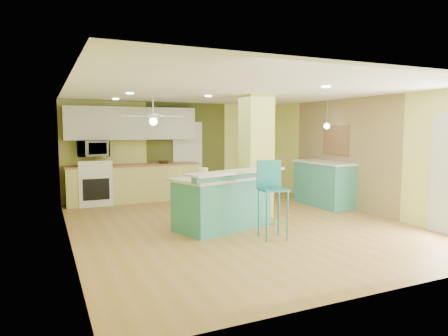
{
  "coord_description": "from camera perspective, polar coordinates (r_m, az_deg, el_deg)",
  "views": [
    {
      "loc": [
        -3.35,
        -6.68,
        1.83
      ],
      "look_at": [
        -0.12,
        0.4,
        1.05
      ],
      "focal_mm": 32.0,
      "sensor_mm": 36.0,
      "label": 1
    }
  ],
  "objects": [
    {
      "name": "peninsula",
      "position": [
        7.32,
        -0.16,
        -4.71
      ],
      "size": [
        2.17,
        1.62,
        1.1
      ],
      "rotation": [
        0.0,
        0.0,
        0.31
      ],
      "color": "teal",
      "rests_on": "floor"
    },
    {
      "name": "bar_stool",
      "position": [
        6.68,
        6.76,
        -2.62
      ],
      "size": [
        0.49,
        0.49,
        1.3
      ],
      "rotation": [
        0.0,
        0.0,
        -0.16
      ],
      "color": "#1C727E",
      "rests_on": "floor"
    },
    {
      "name": "wood_panel",
      "position": [
        9.67,
        16.5,
        2.03
      ],
      "size": [
        0.02,
        3.4,
        2.5
      ],
      "primitive_type": "cube",
      "color": "olive",
      "rests_on": "floor"
    },
    {
      "name": "ceiling",
      "position": [
        7.5,
        2.14,
        10.86
      ],
      "size": [
        6.0,
        7.0,
        0.01
      ],
      "primitive_type": "cube",
      "color": "white",
      "rests_on": "wall_back"
    },
    {
      "name": "ceiling_fan",
      "position": [
        8.97,
        -10.07,
        7.2
      ],
      "size": [
        1.41,
        1.41,
        0.61
      ],
      "color": "white",
      "rests_on": "ceiling"
    },
    {
      "name": "upper_cabinets",
      "position": [
        10.21,
        -13.02,
        6.23
      ],
      "size": [
        3.2,
        0.34,
        0.8
      ],
      "primitive_type": "cube",
      "color": "silver",
      "rests_on": "wall_back"
    },
    {
      "name": "kitchen_run",
      "position": [
        10.18,
        -12.7,
        -2.11
      ],
      "size": [
        3.25,
        0.63,
        0.94
      ],
      "color": "#DED574",
      "rests_on": "floor"
    },
    {
      "name": "microwave",
      "position": [
        9.95,
        -18.17,
        2.65
      ],
      "size": [
        0.7,
        0.48,
        0.39
      ],
      "primitive_type": "imported",
      "color": "silver",
      "rests_on": "wall_back"
    },
    {
      "name": "wall_right",
      "position": [
        9.24,
        19.02,
        1.79
      ],
      "size": [
        0.01,
        7.0,
        2.5
      ],
      "primitive_type": "cube",
      "color": "#E5EA7D",
      "rests_on": "floor"
    },
    {
      "name": "fruit_bowl",
      "position": [
        10.26,
        -8.6,
        0.85
      ],
      "size": [
        0.3,
        0.3,
        0.07
      ],
      "primitive_type": "imported",
      "rotation": [
        0.0,
        0.0,
        -0.06
      ],
      "color": "#392617",
      "rests_on": "kitchen_run"
    },
    {
      "name": "wall_left",
      "position": [
        6.71,
        -21.48,
        0.35
      ],
      "size": [
        0.01,
        7.0,
        2.5
      ],
      "primitive_type": "cube",
      "color": "#E5EA7D",
      "rests_on": "floor"
    },
    {
      "name": "floor",
      "position": [
        7.69,
        2.07,
        -8.1
      ],
      "size": [
        6.0,
        7.0,
        0.01
      ],
      "primitive_type": "cube",
      "color": "olive",
      "rests_on": "ground"
    },
    {
      "name": "pendant_lamp",
      "position": [
        9.55,
        14.47,
        5.85
      ],
      "size": [
        0.14,
        0.14,
        0.69
      ],
      "color": "silver",
      "rests_on": "ceiling"
    },
    {
      "name": "stove",
      "position": [
        10.02,
        -18.01,
        -2.44
      ],
      "size": [
        0.76,
        0.66,
        1.08
      ],
      "color": "white",
      "rests_on": "floor"
    },
    {
      "name": "wall_front",
      "position": [
        4.65,
        21.85,
        -1.87
      ],
      "size": [
        6.0,
        0.01,
        2.5
      ],
      "primitive_type": "cube",
      "color": "#E5EA7D",
      "rests_on": "floor"
    },
    {
      "name": "canister",
      "position": [
        7.05,
        -2.94,
        -0.72
      ],
      "size": [
        0.16,
        0.16,
        0.18
      ],
      "primitive_type": "cylinder",
      "color": "yellow",
      "rests_on": "peninsula"
    },
    {
      "name": "wall_back",
      "position": [
        10.74,
        -6.32,
        2.57
      ],
      "size": [
        6.0,
        0.01,
        2.5
      ],
      "primitive_type": "cube",
      "color": "#E5EA7D",
      "rests_on": "floor"
    },
    {
      "name": "wall_decor",
      "position": [
        9.79,
        15.68,
        3.85
      ],
      "size": [
        0.03,
        0.9,
        0.7
      ],
      "primitive_type": "cube",
      "color": "brown",
      "rests_on": "wood_panel"
    },
    {
      "name": "olive_accent",
      "position": [
        10.78,
        -5.28,
        2.59
      ],
      "size": [
        2.2,
        0.02,
        2.5
      ],
      "primitive_type": "cube",
      "color": "#4D5421",
      "rests_on": "floor"
    },
    {
      "name": "column",
      "position": [
        8.24,
        4.59,
        1.64
      ],
      "size": [
        0.55,
        0.55,
        2.5
      ],
      "primitive_type": "cube",
      "color": "#C2CC5E",
      "rests_on": "floor"
    },
    {
      "name": "interior_door",
      "position": [
        10.77,
        -5.22,
        1.26
      ],
      "size": [
        0.82,
        0.05,
        2.0
      ],
      "primitive_type": "cube",
      "color": "white",
      "rests_on": "floor"
    },
    {
      "name": "side_counter",
      "position": [
        9.76,
        14.09,
        -2.15
      ],
      "size": [
        0.69,
        1.63,
        1.05
      ],
      "color": "teal",
      "rests_on": "floor"
    }
  ]
}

